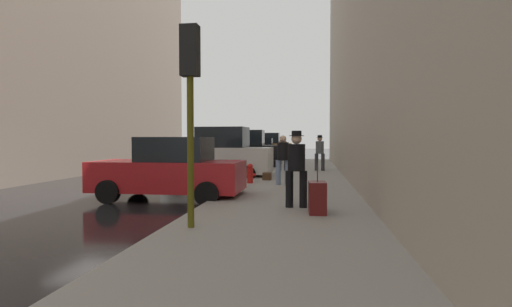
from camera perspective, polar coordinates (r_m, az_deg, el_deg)
ground_plane at (r=13.57m, az=-21.51°, el=-5.41°), size 120.00×120.00×0.00m
sidewalk at (r=11.83m, az=4.81°, el=-5.99°), size 4.00×40.00×0.15m
parked_red_hatchback at (r=11.64m, az=-12.13°, el=-2.33°), size 4.20×2.07×1.79m
parked_white_van at (r=17.47m, az=-5.24°, el=-0.22°), size 4.66×2.19×2.25m
parked_black_suv at (r=23.37m, az=-1.85°, el=0.37°), size 4.64×2.14×2.25m
parked_gray_coupe at (r=29.40m, az=0.19°, el=0.37°), size 4.27×2.19×1.79m
parked_bronze_suv at (r=34.49m, az=1.36°, el=0.93°), size 4.62×2.10×2.25m
parked_dark_green_sedan at (r=39.74m, az=2.24°, el=0.82°), size 4.25×2.14×1.79m
fire_hydrant at (r=14.33m, az=-0.85°, el=-2.87°), size 0.42×0.22×0.70m
traffic_light at (r=7.29m, az=-9.37°, el=10.10°), size 0.32×0.32×3.60m
pedestrian_with_fedora at (r=9.26m, az=5.80°, el=-1.64°), size 0.50×0.40×1.78m
pedestrian_in_tan_coat at (r=19.93m, az=3.84°, el=0.27°), size 0.53×0.49×1.71m
pedestrian_with_beanie at (r=20.20m, az=9.09°, el=0.37°), size 0.51×0.42×1.78m
pedestrian_in_jeans at (r=13.89m, az=3.86°, el=-0.52°), size 0.53×0.49×1.71m
rolling_suitcase at (r=8.62m, az=8.75°, el=-6.25°), size 0.39×0.58×1.04m
duffel_bag at (r=15.52m, az=1.59°, el=-3.26°), size 0.32×0.44×0.28m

